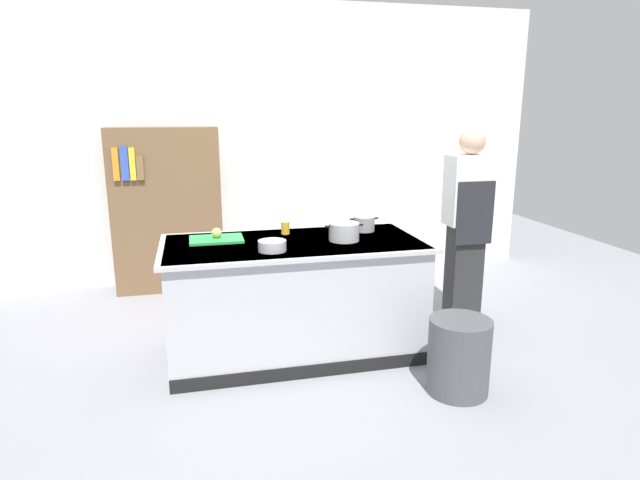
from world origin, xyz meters
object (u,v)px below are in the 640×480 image
at_px(sauce_pan, 364,224).
at_px(bookshelf, 167,211).
at_px(person_chef, 467,223).
at_px(stock_pot, 344,232).
at_px(trash_bin, 459,356).
at_px(juice_cup, 285,228).
at_px(onion, 217,233).
at_px(mixing_bowl, 272,246).

height_order(sauce_pan, bookshelf, bookshelf).
xyz_separation_m(sauce_pan, person_chef, (0.95, 0.04, -0.05)).
bearing_deg(person_chef, stock_pot, 118.60).
xyz_separation_m(sauce_pan, trash_bin, (0.33, -1.09, -0.70)).
height_order(juice_cup, bookshelf, bookshelf).
bearing_deg(bookshelf, stock_pot, -53.44).
xyz_separation_m(juice_cup, person_chef, (1.60, -0.00, -0.04)).
height_order(trash_bin, person_chef, person_chef).
height_order(onion, trash_bin, onion).
relative_size(mixing_bowl, juice_cup, 2.00).
distance_m(sauce_pan, trash_bin, 1.33).
relative_size(juice_cup, person_chef, 0.06).
bearing_deg(mixing_bowl, sauce_pan, 29.01).
height_order(person_chef, bookshelf, person_chef).
bearing_deg(stock_pot, juice_cup, 141.23).
bearing_deg(juice_cup, person_chef, -0.16).
bearing_deg(bookshelf, person_chef, -30.85).
distance_m(stock_pot, juice_cup, 0.51).
height_order(sauce_pan, person_chef, person_chef).
xyz_separation_m(mixing_bowl, trash_bin, (1.16, -0.63, -0.68)).
xyz_separation_m(sauce_pan, juice_cup, (-0.65, 0.04, -0.01)).
height_order(stock_pot, sauce_pan, stock_pot).
bearing_deg(mixing_bowl, trash_bin, -28.52).
bearing_deg(juice_cup, sauce_pan, -3.59).
bearing_deg(trash_bin, mixing_bowl, 151.48).
relative_size(stock_pot, sauce_pan, 1.23).
distance_m(onion, juice_cup, 0.55).
xyz_separation_m(sauce_pan, mixing_bowl, (-0.83, -0.46, -0.02)).
distance_m(sauce_pan, mixing_bowl, 0.95).
bearing_deg(bookshelf, onion, -75.11).
bearing_deg(bookshelf, sauce_pan, -44.13).
xyz_separation_m(person_chef, bookshelf, (-2.58, 1.54, -0.06)).
relative_size(onion, trash_bin, 0.15).
xyz_separation_m(onion, mixing_bowl, (0.37, -0.41, -0.02)).
bearing_deg(stock_pot, onion, 166.39).
bearing_deg(onion, juice_cup, 9.48).
bearing_deg(trash_bin, bookshelf, 126.27).
distance_m(onion, trash_bin, 1.97).
relative_size(person_chef, bookshelf, 1.01).
height_order(sauce_pan, mixing_bowl, sauce_pan).
distance_m(stock_pot, sauce_pan, 0.37).
relative_size(onion, mixing_bowl, 0.39).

